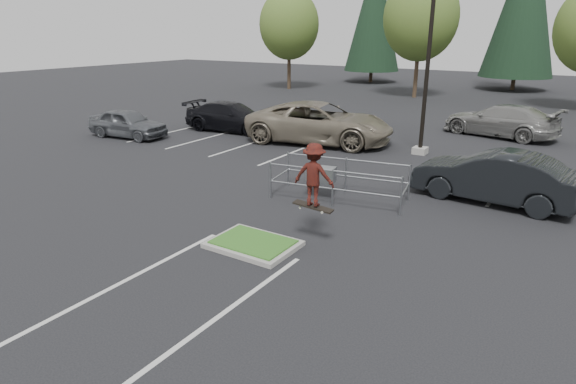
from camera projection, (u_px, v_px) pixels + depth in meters
The scene contains 14 objects.
ground at pixel (253, 246), 12.49m from camera, with size 120.00×120.00×0.00m, color black.
grass_median at pixel (253, 244), 12.47m from camera, with size 2.20×1.60×0.16m.
stall_lines at pixel (320, 180), 17.99m from camera, with size 22.62×17.60×0.01m.
light_pole at pixel (429, 49), 20.35m from camera, with size 0.70×0.60×10.12m.
decid_a at pixel (289, 27), 43.85m from camera, with size 5.44×5.44×8.91m.
decid_b at pixel (421, 20), 37.98m from camera, with size 5.89×5.89×9.64m.
conif_a at pixel (374, 11), 49.28m from camera, with size 5.72×5.72×13.00m.
cart_corral at pixel (325, 175), 15.91m from camera, with size 4.54×2.29×1.23m.
skateboarder at pixel (314, 175), 12.07m from camera, with size 1.13×0.76×1.75m.
car_l_tan at pixel (319, 123), 23.64m from camera, with size 3.30×7.15×1.99m, color #776D5B.
car_l_black at pixel (231, 117), 26.52m from camera, with size 2.19×5.39×1.56m, color black.
car_l_grey at pixel (128, 123), 24.97m from camera, with size 1.73×4.30×1.46m, color #51555A.
car_r_charc at pixel (494, 177), 15.51m from camera, with size 1.77×5.08×1.67m, color black.
car_far_silver at pixel (502, 120), 25.13m from camera, with size 2.34×5.76×1.67m, color gray.
Camera 1 is at (6.89, -9.10, 5.35)m, focal length 30.00 mm.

